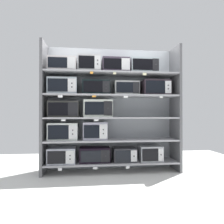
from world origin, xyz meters
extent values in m
cube|color=silver|center=(0.00, -1.00, -0.01)|extent=(6.53, 6.00, 0.02)
cube|color=#9EA3A8|center=(0.00, 0.27, 1.24)|extent=(2.73, 0.04, 2.48)
cube|color=#5B5B5E|center=(-1.30, 0.00, 1.24)|extent=(0.05, 0.51, 2.48)
cube|color=#5B5B5E|center=(1.30, 0.00, 1.24)|extent=(0.05, 0.51, 2.48)
cube|color=#99999E|center=(0.00, 0.00, 0.18)|extent=(2.53, 0.51, 0.03)
cube|color=#9DA1AE|center=(-0.95, 0.00, 0.34)|extent=(0.51, 0.41, 0.29)
cube|color=black|center=(-1.03, -0.21, 0.34)|extent=(0.32, 0.01, 0.23)
cube|color=silver|center=(-0.79, -0.21, 0.34)|extent=(0.16, 0.01, 0.23)
cylinder|color=#262628|center=(-0.79, -0.22, 0.31)|extent=(0.02, 0.01, 0.02)
cylinder|color=#262628|center=(-0.79, -0.22, 0.37)|extent=(0.02, 0.01, 0.02)
cube|color=black|center=(-0.34, 0.00, 0.34)|extent=(0.57, 0.33, 0.28)
cube|color=black|center=(-0.41, -0.17, 0.34)|extent=(0.37, 0.01, 0.21)
cube|color=black|center=(-0.14, -0.17, 0.34)|extent=(0.17, 0.01, 0.23)
cylinder|color=#262628|center=(-0.14, -0.18, 0.34)|extent=(0.02, 0.01, 0.02)
cube|color=#2C2C32|center=(0.24, 0.00, 0.33)|extent=(0.44, 0.35, 0.26)
cube|color=black|center=(0.19, -0.18, 0.33)|extent=(0.29, 0.01, 0.21)
cube|color=silver|center=(0.40, -0.18, 0.33)|extent=(0.12, 0.01, 0.21)
cylinder|color=#262628|center=(0.40, -0.19, 0.33)|extent=(0.02, 0.01, 0.02)
cube|color=#9DA1A6|center=(0.76, 0.00, 0.34)|extent=(0.44, 0.38, 0.30)
cube|color=black|center=(0.71, -0.19, 0.34)|extent=(0.31, 0.01, 0.23)
cube|color=silver|center=(0.92, -0.19, 0.34)|extent=(0.10, 0.01, 0.24)
cylinder|color=#262628|center=(0.92, -0.20, 0.34)|extent=(0.02, 0.01, 0.02)
cube|color=white|center=(-0.96, -0.26, 0.14)|extent=(0.07, 0.00, 0.05)
cube|color=white|center=(-0.33, -0.26, 0.14)|extent=(0.08, 0.00, 0.04)
cube|color=white|center=(0.26, -0.26, 0.14)|extent=(0.07, 0.00, 0.05)
cube|color=#99999E|center=(0.00, 0.00, 0.61)|extent=(2.53, 0.51, 0.03)
cube|color=silver|center=(-0.93, 0.00, 0.79)|extent=(0.55, 0.34, 0.32)
cube|color=black|center=(-1.00, -0.18, 0.79)|extent=(0.37, 0.01, 0.26)
cube|color=silver|center=(-0.74, -0.18, 0.79)|extent=(0.15, 0.01, 0.26)
cylinder|color=#262628|center=(-0.74, -0.18, 0.75)|extent=(0.02, 0.01, 0.02)
cylinder|color=#262628|center=(-0.74, -0.18, 0.83)|extent=(0.02, 0.01, 0.02)
cube|color=#9C9AAC|center=(-0.33, 0.00, 0.80)|extent=(0.46, 0.36, 0.33)
cube|color=black|center=(-0.40, -0.19, 0.80)|extent=(0.29, 0.01, 0.24)
cube|color=silver|center=(-0.18, -0.18, 0.80)|extent=(0.14, 0.01, 0.27)
cylinder|color=#262628|center=(-0.18, -0.19, 0.76)|extent=(0.02, 0.01, 0.02)
cylinder|color=#262628|center=(-0.18, -0.19, 0.83)|extent=(0.02, 0.01, 0.02)
cube|color=#99999E|center=(0.00, 0.00, 1.05)|extent=(2.53, 0.51, 0.03)
cube|color=#30302C|center=(-0.92, 0.00, 1.21)|extent=(0.57, 0.34, 0.30)
cube|color=black|center=(-1.01, -0.17, 1.21)|extent=(0.35, 0.01, 0.23)
cube|color=black|center=(-0.74, -0.17, 1.21)|extent=(0.18, 0.01, 0.24)
cube|color=silver|center=(-0.28, 0.00, 1.23)|extent=(0.55, 0.33, 0.33)
cube|color=black|center=(-0.35, -0.17, 1.23)|extent=(0.35, 0.01, 0.24)
cube|color=black|center=(-0.09, -0.17, 1.23)|extent=(0.16, 0.01, 0.27)
cylinder|color=#262628|center=(-0.09, -0.18, 1.23)|extent=(0.02, 0.01, 0.02)
cube|color=white|center=(-0.90, -0.26, 1.01)|extent=(0.08, 0.00, 0.03)
cube|color=white|center=(-0.32, -0.26, 1.01)|extent=(0.08, 0.00, 0.03)
cube|color=#99999E|center=(0.00, 0.00, 1.48)|extent=(2.53, 0.51, 0.03)
cube|color=#96A4AC|center=(-0.94, 0.00, 1.64)|extent=(0.54, 0.40, 0.31)
cube|color=black|center=(-1.01, -0.21, 1.64)|extent=(0.35, 0.01, 0.23)
cube|color=silver|center=(-0.76, -0.20, 1.64)|extent=(0.15, 0.01, 0.24)
cylinder|color=#262628|center=(-0.76, -0.21, 1.61)|extent=(0.02, 0.01, 0.02)
cylinder|color=#262628|center=(-0.76, -0.21, 1.68)|extent=(0.02, 0.01, 0.02)
cube|color=black|center=(-0.31, 0.00, 1.63)|extent=(0.51, 0.41, 0.27)
cube|color=black|center=(-0.37, -0.21, 1.63)|extent=(0.35, 0.01, 0.21)
cube|color=black|center=(-0.13, -0.21, 1.63)|extent=(0.13, 0.01, 0.21)
cylinder|color=#262628|center=(-0.13, -0.22, 1.60)|extent=(0.02, 0.01, 0.02)
cylinder|color=#262628|center=(-0.13, -0.22, 1.66)|extent=(0.02, 0.01, 0.02)
cube|color=#A3A5A3|center=(0.28, 0.00, 1.62)|extent=(0.47, 0.35, 0.26)
cube|color=black|center=(0.22, -0.18, 1.62)|extent=(0.32, 0.01, 0.20)
cube|color=black|center=(0.44, -0.18, 1.62)|extent=(0.12, 0.01, 0.21)
cube|color=#31262F|center=(0.88, 0.00, 1.64)|extent=(0.53, 0.34, 0.30)
cube|color=black|center=(0.82, -0.18, 1.64)|extent=(0.38, 0.01, 0.24)
cube|color=silver|center=(1.07, -0.18, 1.64)|extent=(0.12, 0.01, 0.24)
cylinder|color=#262628|center=(1.07, -0.18, 1.61)|extent=(0.02, 0.01, 0.02)
cylinder|color=#262628|center=(1.07, -0.18, 1.67)|extent=(0.02, 0.01, 0.02)
cube|color=white|center=(-0.96, -0.26, 1.44)|extent=(0.08, 0.00, 0.04)
cube|color=orange|center=(-0.36, -0.26, 1.44)|extent=(0.07, 0.00, 0.03)
cube|color=white|center=(0.23, -0.26, 1.44)|extent=(0.08, 0.00, 0.04)
cube|color=white|center=(0.90, -0.26, 1.44)|extent=(0.06, 0.00, 0.04)
cube|color=#99999E|center=(0.00, 0.00, 1.91)|extent=(2.53, 0.51, 0.03)
cube|color=#BEB7B6|center=(-0.95, 0.00, 2.06)|extent=(0.52, 0.38, 0.26)
cube|color=black|center=(-1.01, -0.19, 2.06)|extent=(0.34, 0.01, 0.19)
cube|color=silver|center=(-0.77, -0.19, 2.06)|extent=(0.15, 0.01, 0.21)
cube|color=#A4A4A6|center=(-0.44, 0.00, 2.08)|extent=(0.43, 0.35, 0.31)
cube|color=black|center=(-0.49, -0.18, 2.08)|extent=(0.29, 0.01, 0.23)
cube|color=silver|center=(-0.29, -0.18, 2.08)|extent=(0.11, 0.01, 0.25)
cylinder|color=#262628|center=(-0.29, -0.19, 2.05)|extent=(0.02, 0.01, 0.02)
cylinder|color=#262628|center=(-0.29, -0.19, 2.12)|extent=(0.02, 0.01, 0.02)
cube|color=#342B3A|center=(0.07, 0.00, 2.06)|extent=(0.52, 0.37, 0.28)
cube|color=black|center=(-0.01, -0.19, 2.06)|extent=(0.33, 0.01, 0.19)
cube|color=silver|center=(0.24, -0.19, 2.06)|extent=(0.16, 0.01, 0.22)
cube|color=#97A5A9|center=(0.63, 0.00, 2.07)|extent=(0.54, 0.34, 0.29)
cube|color=black|center=(0.57, -0.18, 2.07)|extent=(0.38, 0.01, 0.21)
cube|color=black|center=(0.83, -0.17, 2.07)|extent=(0.13, 0.01, 0.23)
cylinder|color=#262628|center=(0.83, -0.18, 2.07)|extent=(0.02, 0.01, 0.02)
cube|color=orange|center=(-0.40, -0.26, 1.87)|extent=(0.05, 0.00, 0.04)
cube|color=beige|center=(0.02, -0.26, 1.87)|extent=(0.05, 0.00, 0.04)
cube|color=beige|center=(0.59, -0.26, 1.87)|extent=(0.07, 0.00, 0.05)
camera|label=1|loc=(-0.44, -3.94, 1.12)|focal=32.58mm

